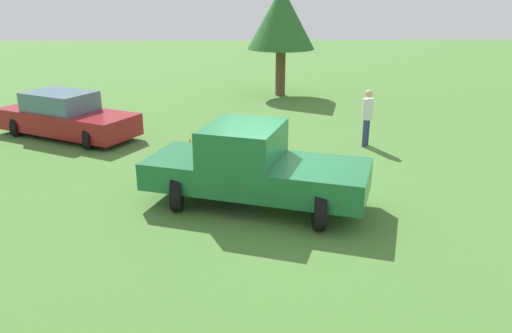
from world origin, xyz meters
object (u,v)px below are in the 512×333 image
pickup_truck (251,165)px  traffic_cone (190,147)px  tree_back_left (281,19)px  sedan_near (66,117)px  person_bystander (367,115)px

pickup_truck → traffic_cone: 3.90m
tree_back_left → traffic_cone: size_ratio=8.66×
sedan_near → person_bystander: person_bystander is taller
tree_back_left → sedan_near: bearing=132.5°
sedan_near → traffic_cone: sedan_near is taller
sedan_near → traffic_cone: 4.80m
person_bystander → tree_back_left: tree_back_left is taller
sedan_near → tree_back_left: size_ratio=1.06×
pickup_truck → traffic_cone: pickup_truck is taller
person_bystander → traffic_cone: size_ratio=3.16×
person_bystander → tree_back_left: bearing=-44.0°
pickup_truck → person_bystander: (4.38, -3.57, 0.06)m
pickup_truck → sedan_near: (5.63, 5.97, -0.27)m
sedan_near → person_bystander: size_ratio=2.89×
person_bystander → traffic_cone: bearing=41.4°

